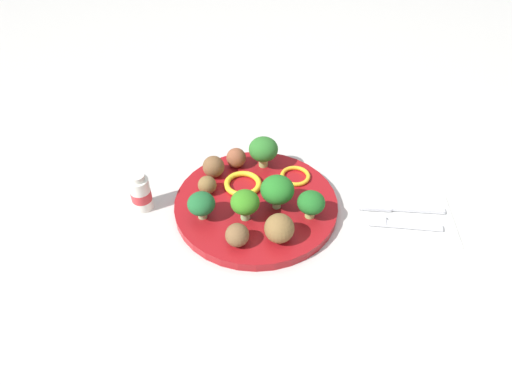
# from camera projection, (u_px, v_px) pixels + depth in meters

# --- Properties ---
(ground_plane) EXTENTS (4.00, 4.00, 0.00)m
(ground_plane) POSITION_uv_depth(u_px,v_px,m) (256.00, 207.00, 0.76)
(ground_plane) COLOR beige
(plate) EXTENTS (0.28, 0.28, 0.02)m
(plate) POSITION_uv_depth(u_px,v_px,m) (256.00, 204.00, 0.76)
(plate) COLOR maroon
(plate) RESTS_ON ground_plane
(broccoli_floret_center) EXTENTS (0.05, 0.05, 0.05)m
(broccoli_floret_center) POSITION_uv_depth(u_px,v_px,m) (245.00, 203.00, 0.70)
(broccoli_floret_center) COLOR #8DCD7D
(broccoli_floret_center) RESTS_ON plate
(broccoli_floret_back_right) EXTENTS (0.05, 0.05, 0.06)m
(broccoli_floret_back_right) POSITION_uv_depth(u_px,v_px,m) (263.00, 150.00, 0.80)
(broccoli_floret_back_right) COLOR #A4BF6B
(broccoli_floret_back_right) RESTS_ON plate
(broccoli_floret_mid_right) EXTENTS (0.05, 0.05, 0.05)m
(broccoli_floret_mid_right) POSITION_uv_depth(u_px,v_px,m) (201.00, 204.00, 0.70)
(broccoli_floret_mid_right) COLOR #9CC07B
(broccoli_floret_mid_right) RESTS_ON plate
(broccoli_floret_far_rim) EXTENTS (0.06, 0.06, 0.06)m
(broccoli_floret_far_rim) POSITION_uv_depth(u_px,v_px,m) (277.00, 190.00, 0.71)
(broccoli_floret_far_rim) COLOR #8FC679
(broccoli_floret_far_rim) RESTS_ON plate
(broccoli_floret_front_left) EXTENTS (0.05, 0.05, 0.05)m
(broccoli_floret_front_left) POSITION_uv_depth(u_px,v_px,m) (311.00, 203.00, 0.70)
(broccoli_floret_front_left) COLOR #AACA67
(broccoli_floret_front_left) RESTS_ON plate
(meatball_center) EXTENTS (0.04, 0.04, 0.04)m
(meatball_center) POSITION_uv_depth(u_px,v_px,m) (237.00, 235.00, 0.67)
(meatball_center) COLOR brown
(meatball_center) RESTS_ON plate
(meatball_front_right) EXTENTS (0.03, 0.03, 0.03)m
(meatball_front_right) POSITION_uv_depth(u_px,v_px,m) (207.00, 185.00, 0.76)
(meatball_front_right) COLOR brown
(meatball_front_right) RESTS_ON plate
(meatball_mid_right) EXTENTS (0.05, 0.05, 0.05)m
(meatball_mid_right) POSITION_uv_depth(u_px,v_px,m) (279.00, 228.00, 0.67)
(meatball_mid_right) COLOR brown
(meatball_mid_right) RESTS_ON plate
(meatball_far_rim) EXTENTS (0.04, 0.04, 0.04)m
(meatball_far_rim) POSITION_uv_depth(u_px,v_px,m) (214.00, 167.00, 0.79)
(meatball_far_rim) COLOR brown
(meatball_far_rim) RESTS_ON plate
(meatball_back_left) EXTENTS (0.04, 0.04, 0.04)m
(meatball_back_left) POSITION_uv_depth(u_px,v_px,m) (236.00, 158.00, 0.81)
(meatball_back_left) COLOR brown
(meatball_back_left) RESTS_ON plate
(pepper_ring_near_rim) EXTENTS (0.06, 0.06, 0.01)m
(pepper_ring_near_rim) POSITION_uv_depth(u_px,v_px,m) (295.00, 176.00, 0.79)
(pepper_ring_near_rim) COLOR yellow
(pepper_ring_near_rim) RESTS_ON plate
(pepper_ring_far_rim) EXTENTS (0.09, 0.09, 0.01)m
(pepper_ring_far_rim) POSITION_uv_depth(u_px,v_px,m) (243.00, 184.00, 0.78)
(pepper_ring_far_rim) COLOR yellow
(pepper_ring_far_rim) RESTS_ON plate
(napkin) EXTENTS (0.18, 0.14, 0.01)m
(napkin) POSITION_uv_depth(u_px,v_px,m) (402.00, 218.00, 0.74)
(napkin) COLOR white
(napkin) RESTS_ON ground_plane
(fork) EXTENTS (0.12, 0.03, 0.01)m
(fork) POSITION_uv_depth(u_px,v_px,m) (400.00, 223.00, 0.72)
(fork) COLOR silver
(fork) RESTS_ON napkin
(knife) EXTENTS (0.15, 0.03, 0.01)m
(knife) POSITION_uv_depth(u_px,v_px,m) (397.00, 208.00, 0.75)
(knife) COLOR silver
(knife) RESTS_ON napkin
(yogurt_bottle) EXTENTS (0.03, 0.03, 0.07)m
(yogurt_bottle) POSITION_uv_depth(u_px,v_px,m) (141.00, 193.00, 0.74)
(yogurt_bottle) COLOR white
(yogurt_bottle) RESTS_ON ground_plane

